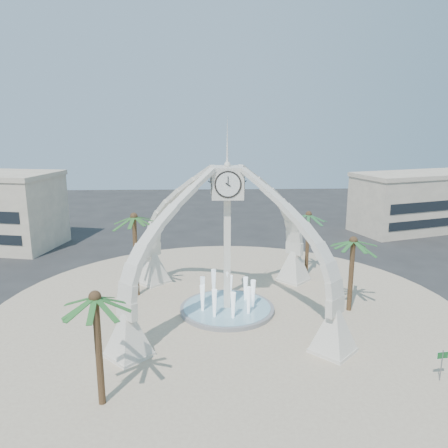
{
  "coord_description": "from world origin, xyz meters",
  "views": [
    {
      "loc": [
        -1.61,
        -34.46,
        15.67
      ],
      "look_at": [
        -0.18,
        2.0,
        7.18
      ],
      "focal_mm": 35.0,
      "sensor_mm": 36.0,
      "label": 1
    }
  ],
  "objects_px": {
    "fountain": "(227,308)",
    "palm_east": "(353,242)",
    "clock_tower": "(227,238)",
    "palm_west": "(134,218)",
    "palm_south": "(95,299)",
    "street_sign": "(442,359)",
    "palm_north": "(309,215)"
  },
  "relations": [
    {
      "from": "clock_tower",
      "to": "palm_west",
      "type": "relative_size",
      "value": 2.16
    },
    {
      "from": "palm_west",
      "to": "street_sign",
      "type": "distance_m",
      "value": 26.19
    },
    {
      "from": "fountain",
      "to": "palm_north",
      "type": "height_order",
      "value": "palm_north"
    },
    {
      "from": "fountain",
      "to": "palm_south",
      "type": "distance_m",
      "value": 15.72
    },
    {
      "from": "fountain",
      "to": "clock_tower",
      "type": "bearing_deg",
      "value": -90.0
    },
    {
      "from": "palm_east",
      "to": "palm_south",
      "type": "xyz_separation_m",
      "value": [
        -18.11,
        -12.02,
        0.32
      ]
    },
    {
      "from": "clock_tower",
      "to": "street_sign",
      "type": "bearing_deg",
      "value": -40.38
    },
    {
      "from": "clock_tower",
      "to": "palm_south",
      "type": "height_order",
      "value": "clock_tower"
    },
    {
      "from": "palm_north",
      "to": "palm_south",
      "type": "distance_m",
      "value": 26.61
    },
    {
      "from": "clock_tower",
      "to": "palm_west",
      "type": "bearing_deg",
      "value": 154.69
    },
    {
      "from": "palm_east",
      "to": "palm_north",
      "type": "relative_size",
      "value": 0.96
    },
    {
      "from": "clock_tower",
      "to": "palm_east",
      "type": "xyz_separation_m",
      "value": [
        10.41,
        -0.24,
        -0.38
      ]
    },
    {
      "from": "palm_east",
      "to": "palm_north",
      "type": "distance_m",
      "value": 9.08
    },
    {
      "from": "fountain",
      "to": "street_sign",
      "type": "bearing_deg",
      "value": -40.38
    },
    {
      "from": "palm_east",
      "to": "street_sign",
      "type": "bearing_deg",
      "value": -77.67
    },
    {
      "from": "palm_west",
      "to": "street_sign",
      "type": "height_order",
      "value": "palm_west"
    },
    {
      "from": "palm_east",
      "to": "palm_west",
      "type": "height_order",
      "value": "palm_west"
    },
    {
      "from": "palm_north",
      "to": "street_sign",
      "type": "height_order",
      "value": "palm_north"
    },
    {
      "from": "palm_south",
      "to": "street_sign",
      "type": "xyz_separation_m",
      "value": [
        20.42,
        1.44,
        -4.91
      ]
    },
    {
      "from": "palm_west",
      "to": "palm_north",
      "type": "height_order",
      "value": "palm_west"
    },
    {
      "from": "fountain",
      "to": "street_sign",
      "type": "distance_m",
      "value": 16.75
    },
    {
      "from": "street_sign",
      "to": "clock_tower",
      "type": "bearing_deg",
      "value": 132.36
    },
    {
      "from": "palm_west",
      "to": "palm_east",
      "type": "bearing_deg",
      "value": -12.44
    },
    {
      "from": "fountain",
      "to": "palm_east",
      "type": "bearing_deg",
      "value": -1.3
    },
    {
      "from": "clock_tower",
      "to": "palm_north",
      "type": "height_order",
      "value": "clock_tower"
    },
    {
      "from": "clock_tower",
      "to": "palm_west",
      "type": "height_order",
      "value": "clock_tower"
    },
    {
      "from": "palm_east",
      "to": "palm_north",
      "type": "bearing_deg",
      "value": 100.69
    },
    {
      "from": "palm_east",
      "to": "palm_north",
      "type": "height_order",
      "value": "palm_north"
    },
    {
      "from": "palm_west",
      "to": "palm_south",
      "type": "relative_size",
      "value": 1.13
    },
    {
      "from": "clock_tower",
      "to": "palm_west",
      "type": "xyz_separation_m",
      "value": [
        -8.16,
        3.86,
        0.88
      ]
    },
    {
      "from": "fountain",
      "to": "palm_east",
      "type": "distance_m",
      "value": 11.93
    },
    {
      "from": "fountain",
      "to": "palm_south",
      "type": "relative_size",
      "value": 1.09
    }
  ]
}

